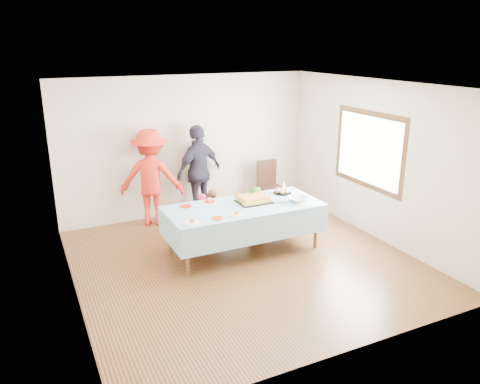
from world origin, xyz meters
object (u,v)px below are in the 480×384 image
(party_table, at_px, (244,209))
(birthday_cake, at_px, (254,200))
(dining_chair, at_px, (269,182))
(adult_left, at_px, (151,178))

(party_table, distance_m, birthday_cake, 0.25)
(dining_chair, xyz_separation_m, adult_left, (-2.38, 0.18, 0.35))
(birthday_cake, bearing_deg, adult_left, 125.13)
(birthday_cake, bearing_deg, dining_chair, 53.70)
(dining_chair, bearing_deg, adult_left, 178.50)
(birthday_cake, height_order, dining_chair, dining_chair)
(party_table, bearing_deg, dining_chair, 50.22)
(party_table, xyz_separation_m, birthday_cake, (0.22, 0.08, 0.10))
(birthday_cake, xyz_separation_m, adult_left, (-1.23, 1.74, 0.07))
(party_table, bearing_deg, adult_left, 118.93)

